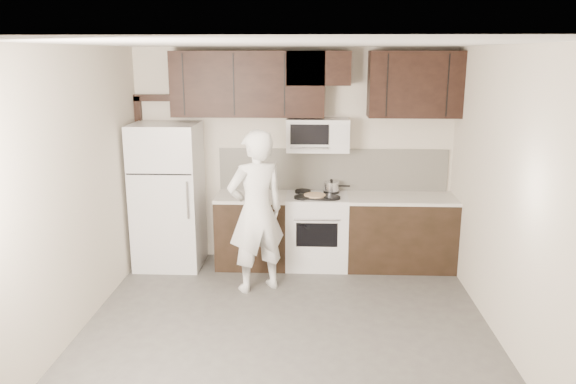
# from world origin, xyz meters

# --- Properties ---
(floor) EXTENTS (4.50, 4.50, 0.00)m
(floor) POSITION_xyz_m (0.00, 0.00, 0.00)
(floor) COLOR #4A4845
(floor) RESTS_ON ground
(back_wall) EXTENTS (4.00, 0.00, 4.00)m
(back_wall) POSITION_xyz_m (0.00, 2.25, 1.35)
(back_wall) COLOR beige
(back_wall) RESTS_ON ground
(ceiling) EXTENTS (4.50, 4.50, 0.00)m
(ceiling) POSITION_xyz_m (0.00, 0.00, 2.70)
(ceiling) COLOR white
(ceiling) RESTS_ON back_wall
(counter_run) EXTENTS (2.95, 0.64, 0.91)m
(counter_run) POSITION_xyz_m (0.60, 1.94, 0.46)
(counter_run) COLOR black
(counter_run) RESTS_ON floor
(stove) EXTENTS (0.76, 0.66, 0.94)m
(stove) POSITION_xyz_m (0.30, 1.94, 0.46)
(stove) COLOR silver
(stove) RESTS_ON floor
(backsplash) EXTENTS (2.90, 0.02, 0.54)m
(backsplash) POSITION_xyz_m (0.50, 2.24, 1.18)
(backsplash) COLOR beige
(backsplash) RESTS_ON counter_run
(upper_cabinets) EXTENTS (3.48, 0.35, 0.78)m
(upper_cabinets) POSITION_xyz_m (0.21, 2.08, 2.28)
(upper_cabinets) COLOR black
(upper_cabinets) RESTS_ON back_wall
(microwave) EXTENTS (0.76, 0.42, 0.40)m
(microwave) POSITION_xyz_m (0.30, 2.06, 1.65)
(microwave) COLOR silver
(microwave) RESTS_ON upper_cabinets
(refrigerator) EXTENTS (0.80, 0.76, 1.80)m
(refrigerator) POSITION_xyz_m (-1.55, 1.89, 0.90)
(refrigerator) COLOR silver
(refrigerator) RESTS_ON floor
(door_trim) EXTENTS (0.50, 0.08, 2.12)m
(door_trim) POSITION_xyz_m (-1.92, 2.21, 1.25)
(door_trim) COLOR black
(door_trim) RESTS_ON floor
(saucepan) EXTENTS (0.33, 0.19, 0.18)m
(saucepan) POSITION_xyz_m (0.48, 2.09, 0.98)
(saucepan) COLOR silver
(saucepan) RESTS_ON stove
(baking_tray) EXTENTS (0.42, 0.34, 0.02)m
(baking_tray) POSITION_xyz_m (0.27, 1.85, 0.92)
(baking_tray) COLOR black
(baking_tray) RESTS_ON counter_run
(pizza) EXTENTS (0.29, 0.29, 0.02)m
(pizza) POSITION_xyz_m (0.27, 1.85, 0.94)
(pizza) COLOR beige
(pizza) RESTS_ON baking_tray
(person) EXTENTS (0.80, 0.71, 1.83)m
(person) POSITION_xyz_m (-0.38, 1.17, 0.92)
(person) COLOR silver
(person) RESTS_ON floor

